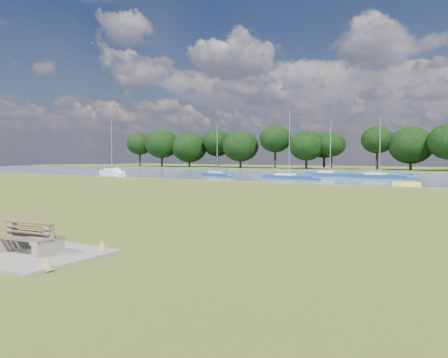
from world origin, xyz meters
The scene contains 12 objects.
ground centered at (0.00, 0.00, 0.00)m, with size 220.00×220.00×0.00m, color brown.
river centered at (0.00, 42.00, 0.00)m, with size 220.00×40.00×0.10m, color gray.
far_bank centered at (0.00, 72.00, 0.00)m, with size 220.00×20.00×0.40m, color #4C6626.
concrete_pad centered at (0.00, -14.00, 0.05)m, with size 4.20×3.20×0.10m, color gray.
bench_pair centered at (0.00, -14.00, 0.49)m, with size 1.90×1.26×0.96m.
kayak centered at (4.35, 25.21, 0.19)m, with size 2.71×0.63×0.27m, color yellow.
tree_line centered at (1.21, 68.00, 5.87)m, with size 144.74×8.09×9.79m.
sailboat_2 centered at (-41.19, 29.12, 0.56)m, with size 6.71×4.13×8.65m.
sailboat_3 centered at (-21.56, 30.22, 0.49)m, with size 5.83×3.56×7.18m.
sailboat_4 centered at (-10.19, 29.19, 0.47)m, with size 6.86×2.63×8.48m.
sailboat_5 centered at (-0.84, 36.72, 0.48)m, with size 7.21×3.11×7.82m.
sailboat_6 centered at (-7.65, 37.63, 0.55)m, with size 6.45×2.84×7.73m.
Camera 1 is at (11.53, -21.87, 2.92)m, focal length 35.00 mm.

